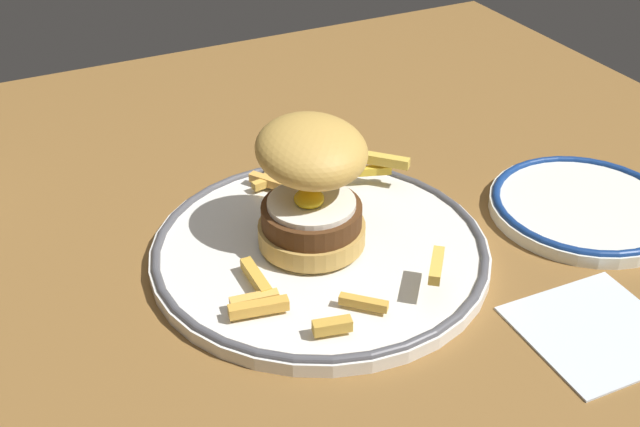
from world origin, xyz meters
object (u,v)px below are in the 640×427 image
napkin (597,330)px  burger (312,183)px  side_plate (584,206)px  dinner_plate (320,249)px

napkin → burger: bearing=127.9°
side_plate → napkin: (-10.70, -13.53, -0.63)cm
napkin → dinner_plate: bearing=129.3°
dinner_plate → napkin: dinner_plate is taller
burger → napkin: bearing=-52.1°
burger → napkin: size_ratio=1.05×
dinner_plate → side_plate: bearing=-10.7°
side_plate → napkin: size_ratio=1.57×
napkin → side_plate: bearing=51.7°
dinner_plate → side_plate: (25.79, -4.87, -0.00)cm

